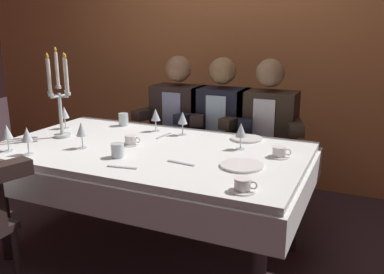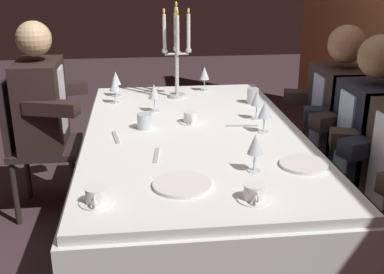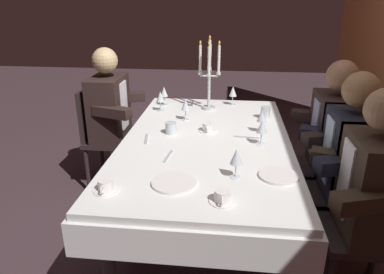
% 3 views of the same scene
% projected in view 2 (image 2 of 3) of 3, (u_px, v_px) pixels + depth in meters
% --- Properties ---
extents(ground_plane, '(12.00, 12.00, 0.00)m').
position_uv_depth(ground_plane, '(193.00, 253.00, 2.70)').
color(ground_plane, '#3E2D33').
extents(dining_table, '(1.94, 1.14, 0.74)m').
position_uv_depth(dining_table, '(193.00, 152.00, 2.49)').
color(dining_table, white).
rests_on(dining_table, ground_plane).
extents(candelabra, '(0.19, 0.19, 0.60)m').
position_uv_depth(candelabra, '(177.00, 53.00, 2.96)').
color(candelabra, silver).
rests_on(candelabra, dining_table).
extents(dinner_plate_0, '(0.21, 0.21, 0.01)m').
position_uv_depth(dinner_plate_0, '(304.00, 164.00, 2.02)').
color(dinner_plate_0, white).
rests_on(dinner_plate_0, dining_table).
extents(dinner_plate_1, '(0.23, 0.23, 0.01)m').
position_uv_depth(dinner_plate_1, '(182.00, 184.00, 1.84)').
color(dinner_plate_1, white).
rests_on(dinner_plate_1, dining_table).
extents(wine_glass_0, '(0.07, 0.07, 0.16)m').
position_uv_depth(wine_glass_0, '(154.00, 92.00, 2.73)').
color(wine_glass_0, silver).
rests_on(wine_glass_0, dining_table).
extents(wine_glass_1, '(0.07, 0.07, 0.16)m').
position_uv_depth(wine_glass_1, '(255.00, 145.00, 1.94)').
color(wine_glass_1, silver).
rests_on(wine_glass_1, dining_table).
extents(wine_glass_2, '(0.07, 0.07, 0.16)m').
position_uv_depth(wine_glass_2, '(116.00, 79.00, 3.04)').
color(wine_glass_2, silver).
rests_on(wine_glass_2, dining_table).
extents(wine_glass_3, '(0.07, 0.07, 0.16)m').
position_uv_depth(wine_glass_3, '(257.00, 99.00, 2.60)').
color(wine_glass_3, silver).
rests_on(wine_glass_3, dining_table).
extents(wine_glass_4, '(0.07, 0.07, 0.16)m').
position_uv_depth(wine_glass_4, '(204.00, 74.00, 3.18)').
color(wine_glass_4, silver).
rests_on(wine_glass_4, dining_table).
extents(wine_glass_5, '(0.07, 0.07, 0.16)m').
position_uv_depth(wine_glass_5, '(265.00, 110.00, 2.39)').
color(wine_glass_5, silver).
rests_on(wine_glass_5, dining_table).
extents(wine_glass_6, '(0.07, 0.07, 0.16)m').
position_uv_depth(wine_glass_6, '(115.00, 85.00, 2.90)').
color(wine_glass_6, silver).
rests_on(wine_glass_6, dining_table).
extents(water_tumbler_0, '(0.08, 0.08, 0.08)m').
position_uv_depth(water_tumbler_0, '(144.00, 121.00, 2.47)').
color(water_tumbler_0, silver).
rests_on(water_tumbler_0, dining_table).
extents(water_tumbler_1, '(0.07, 0.07, 0.09)m').
position_uv_depth(water_tumbler_1, '(253.00, 96.00, 2.91)').
color(water_tumbler_1, silver).
rests_on(water_tumbler_1, dining_table).
extents(coffee_cup_0, '(0.13, 0.12, 0.06)m').
position_uv_depth(coffee_cup_0, '(96.00, 197.00, 1.70)').
color(coffee_cup_0, white).
rests_on(coffee_cup_0, dining_table).
extents(coffee_cup_1, '(0.13, 0.12, 0.06)m').
position_uv_depth(coffee_cup_1, '(190.00, 118.00, 2.56)').
color(coffee_cup_1, white).
rests_on(coffee_cup_1, dining_table).
extents(coffee_cup_2, '(0.13, 0.12, 0.06)m').
position_uv_depth(coffee_cup_2, '(254.00, 193.00, 1.73)').
color(coffee_cup_2, white).
rests_on(coffee_cup_2, dining_table).
extents(spoon_0, '(0.17, 0.05, 0.01)m').
position_uv_depth(spoon_0, '(116.00, 137.00, 2.35)').
color(spoon_0, '#B7B7BC').
rests_on(spoon_0, dining_table).
extents(fork_1, '(0.03, 0.17, 0.01)m').
position_uv_depth(fork_1, '(242.00, 126.00, 2.51)').
color(fork_1, '#B7B7BC').
rests_on(fork_1, dining_table).
extents(fork_2, '(0.17, 0.04, 0.01)m').
position_uv_depth(fork_2, '(156.00, 155.00, 2.13)').
color(fork_2, '#B7B7BC').
rests_on(fork_2, dining_table).
extents(seated_diner_0, '(0.63, 0.48, 1.24)m').
position_uv_depth(seated_diner_0, '(40.00, 104.00, 2.94)').
color(seated_diner_0, '#2C2222').
rests_on(seated_diner_0, ground_plane).
extents(seated_diner_1, '(0.63, 0.48, 1.24)m').
position_uv_depth(seated_diner_1, '(340.00, 113.00, 2.75)').
color(seated_diner_1, '#2C2222').
rests_on(seated_diner_1, ground_plane).
extents(seated_diner_2, '(0.63, 0.48, 1.24)m').
position_uv_depth(seated_diner_2, '(370.00, 135.00, 2.40)').
color(seated_diner_2, '#2C2222').
rests_on(seated_diner_2, ground_plane).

